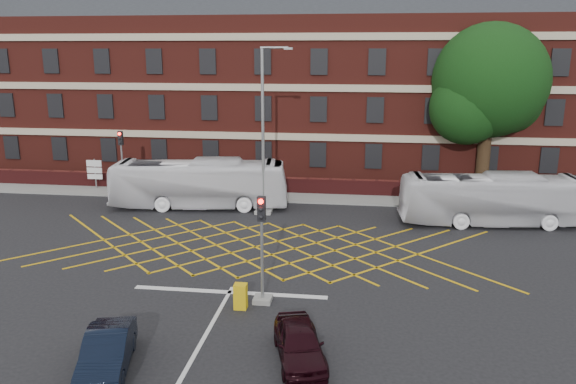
# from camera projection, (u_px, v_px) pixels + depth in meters

# --- Properties ---
(ground) EXTENTS (120.00, 120.00, 0.00)m
(ground) POSITION_uv_depth(u_px,v_px,m) (247.00, 261.00, 26.22)
(ground) COLOR black
(ground) RESTS_ON ground
(victorian_building) EXTENTS (51.00, 12.17, 20.40)m
(victorian_building) POSITION_uv_depth(u_px,v_px,m) (303.00, 72.00, 45.40)
(victorian_building) COLOR #5A1D17
(victorian_building) RESTS_ON ground
(boundary_wall) EXTENTS (56.00, 0.50, 1.10)m
(boundary_wall) POSITION_uv_depth(u_px,v_px,m) (285.00, 185.00, 38.58)
(boundary_wall) COLOR #481313
(boundary_wall) RESTS_ON ground
(far_pavement) EXTENTS (60.00, 3.00, 0.12)m
(far_pavement) POSITION_uv_depth(u_px,v_px,m) (283.00, 196.00, 37.74)
(far_pavement) COLOR slate
(far_pavement) RESTS_ON ground
(box_junction_hatching) EXTENTS (8.22, 8.22, 0.02)m
(box_junction_hatching) POSITION_uv_depth(u_px,v_px,m) (255.00, 247.00, 28.14)
(box_junction_hatching) COLOR #CC990C
(box_junction_hatching) RESTS_ON ground
(stop_line) EXTENTS (8.00, 0.30, 0.02)m
(stop_line) POSITION_uv_depth(u_px,v_px,m) (230.00, 292.00, 22.86)
(stop_line) COLOR silver
(stop_line) RESTS_ON ground
(centre_line) EXTENTS (0.15, 14.00, 0.02)m
(centre_line) POSITION_uv_depth(u_px,v_px,m) (179.00, 383.00, 16.61)
(centre_line) COLOR silver
(centre_line) RESTS_ON ground
(bus_left) EXTENTS (11.15, 3.82, 3.04)m
(bus_left) POSITION_uv_depth(u_px,v_px,m) (199.00, 184.00, 34.90)
(bus_left) COLOR white
(bus_left) RESTS_ON ground
(bus_right) EXTENTS (10.58, 3.29, 2.90)m
(bus_right) POSITION_uv_depth(u_px,v_px,m) (494.00, 199.00, 31.50)
(bus_right) COLOR silver
(bus_right) RESTS_ON ground
(car_navy) EXTENTS (2.20, 3.95, 1.23)m
(car_navy) POSITION_uv_depth(u_px,v_px,m) (107.00, 352.00, 17.17)
(car_navy) COLOR black
(car_navy) RESTS_ON ground
(car_maroon) EXTENTS (2.29, 3.77, 1.20)m
(car_maroon) POSITION_uv_depth(u_px,v_px,m) (299.00, 343.00, 17.74)
(car_maroon) COLOR black
(car_maroon) RESTS_ON ground
(deciduous_tree) EXTENTS (7.85, 7.70, 11.46)m
(deciduous_tree) POSITION_uv_depth(u_px,v_px,m) (488.00, 89.00, 37.81)
(deciduous_tree) COLOR black
(deciduous_tree) RESTS_ON ground
(traffic_light_near) EXTENTS (0.70, 0.70, 4.27)m
(traffic_light_near) POSITION_uv_depth(u_px,v_px,m) (262.00, 260.00, 21.56)
(traffic_light_near) COLOR slate
(traffic_light_near) RESTS_ON ground
(traffic_light_far) EXTENTS (0.70, 0.70, 4.27)m
(traffic_light_far) POSITION_uv_depth(u_px,v_px,m) (123.00, 168.00, 38.46)
(traffic_light_far) COLOR slate
(traffic_light_far) RESTS_ON ground
(street_lamp) EXTENTS (2.25, 1.00, 9.79)m
(street_lamp) POSITION_uv_depth(u_px,v_px,m) (264.00, 157.00, 33.19)
(street_lamp) COLOR slate
(street_lamp) RESTS_ON ground
(direction_signs) EXTENTS (1.10, 0.16, 2.20)m
(direction_signs) POSITION_uv_depth(u_px,v_px,m) (95.00, 171.00, 39.36)
(direction_signs) COLOR gray
(direction_signs) RESTS_ON ground
(utility_cabinet) EXTENTS (0.48, 0.41, 0.99)m
(utility_cabinet) POSITION_uv_depth(u_px,v_px,m) (241.00, 296.00, 21.33)
(utility_cabinet) COLOR gold
(utility_cabinet) RESTS_ON ground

